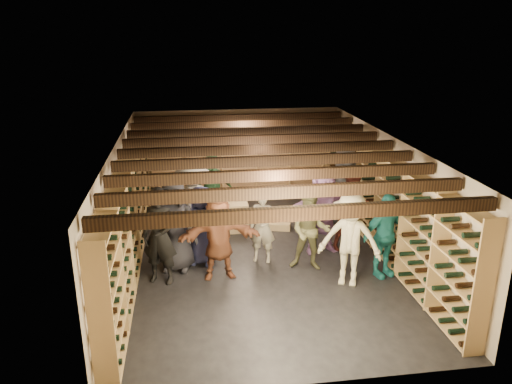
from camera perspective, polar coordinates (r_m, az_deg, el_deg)
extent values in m
plane|color=black|center=(10.49, 0.41, -7.18)|extent=(8.00, 8.00, 0.00)
cube|color=#B8A78F|center=(13.83, -2.03, 4.52)|extent=(5.50, 0.02, 2.40)
cube|color=#B8A78F|center=(6.47, 5.82, -12.83)|extent=(5.50, 0.02, 2.40)
cube|color=#B8A78F|center=(10.02, -15.33, -1.70)|extent=(0.02, 8.00, 2.40)
cube|color=#B8A78F|center=(10.76, 15.07, -0.26)|extent=(0.02, 8.00, 2.40)
cube|color=#BCB2A1|center=(9.69, 0.44, 5.71)|extent=(5.50, 8.00, 0.01)
cube|color=black|center=(6.43, 5.07, -2.43)|extent=(5.40, 0.12, 0.18)
cube|color=black|center=(7.24, 3.52, 0.02)|extent=(5.40, 0.12, 0.18)
cube|color=black|center=(8.06, 2.29, 1.99)|extent=(5.40, 0.12, 0.18)
cube|color=black|center=(8.89, 1.28, 3.58)|extent=(5.40, 0.12, 0.18)
cube|color=black|center=(9.72, 0.44, 4.91)|extent=(5.40, 0.12, 0.18)
cube|color=black|center=(10.57, -0.26, 6.02)|extent=(5.40, 0.12, 0.18)
cube|color=black|center=(11.41, -0.87, 6.96)|extent=(5.40, 0.12, 0.18)
cube|color=black|center=(12.27, -1.39, 7.78)|extent=(5.40, 0.12, 0.18)
cube|color=black|center=(13.12, -1.85, 8.48)|extent=(5.40, 0.12, 0.18)
cube|color=tan|center=(10.04, -14.25, -2.32)|extent=(0.32, 7.50, 2.15)
cube|color=tan|center=(10.73, 14.12, -0.94)|extent=(0.32, 7.50, 2.15)
cube|color=tan|center=(13.70, -1.95, 3.84)|extent=(4.70, 0.30, 2.15)
cube|color=tan|center=(11.59, -2.21, -4.13)|extent=(0.50, 0.33, 0.17)
cube|color=tan|center=(11.53, -2.23, -3.35)|extent=(0.50, 0.33, 0.17)
cube|color=tan|center=(11.47, -2.24, -2.56)|extent=(0.50, 0.33, 0.17)
cube|color=tan|center=(11.41, -2.25, -1.77)|extent=(0.50, 0.33, 0.17)
cube|color=tan|center=(12.73, -3.82, -2.04)|extent=(0.59, 0.50, 0.17)
cube|color=tan|center=(12.67, -3.83, -1.32)|extent=(0.59, 0.50, 0.17)
cube|color=tan|center=(11.75, 2.71, -3.82)|extent=(0.57, 0.44, 0.17)
imported|color=black|center=(9.67, -9.26, -3.70)|extent=(1.01, 0.76, 1.86)
imported|color=black|center=(9.25, -10.95, -4.99)|extent=(0.78, 0.64, 1.83)
imported|color=brown|center=(9.67, 6.22, -4.43)|extent=(0.93, 0.82, 1.60)
imported|color=#C0B994|center=(9.17, 10.70, -5.39)|extent=(1.31, 1.07, 1.77)
imported|color=#1F7C7E|center=(9.65, 14.46, -4.85)|extent=(1.03, 0.69, 1.63)
imported|color=brown|center=(9.32, -4.28, -5.13)|extent=(1.54, 0.55, 1.64)
imported|color=#24284F|center=(9.91, -6.24, -3.82)|extent=(0.91, 0.75, 1.61)
imported|color=gray|center=(9.95, 0.76, -4.00)|extent=(0.63, 0.51, 1.48)
imported|color=#421913|center=(10.64, 11.03, -2.04)|extent=(1.02, 0.90, 1.75)
imported|color=#A8A49B|center=(10.65, -7.15, -1.38)|extent=(1.30, 0.83, 1.90)
imported|color=#204527|center=(11.25, -5.09, -0.25)|extent=(1.19, 0.83, 1.88)
imported|color=#8D5F98|center=(10.39, 7.67, -2.13)|extent=(1.76, 0.81, 1.83)
imported|color=#303135|center=(11.79, 10.02, 0.49)|extent=(1.02, 0.75, 1.91)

